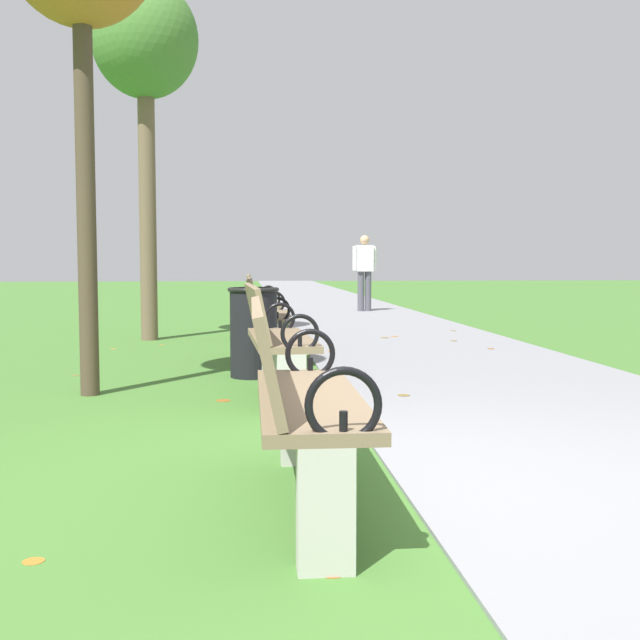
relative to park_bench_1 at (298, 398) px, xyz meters
name	(u,v)px	position (x,y,z in m)	size (l,w,h in m)	color
ground_plane	(403,493)	(0.50, 0.15, -0.49)	(80.00, 80.00, 0.00)	#42722D
paved_walkway	(325,301)	(1.97, 18.15, -0.48)	(2.94, 44.00, 0.02)	gray
park_bench_1	(298,398)	(0.00, 0.00, 0.00)	(0.48, 1.60, 0.90)	#7A664C
park_bench_2	(274,338)	(0.00, 2.71, 0.00)	(0.54, 1.62, 0.90)	#7A664C
park_bench_3	(266,315)	(0.00, 5.36, 0.00)	(0.50, 1.61, 0.90)	#7A664C
park_bench_4	(261,304)	(0.00, 7.68, 0.00)	(0.49, 1.61, 0.90)	#7A664C
tree_2	(145,49)	(-1.54, 7.62, 3.45)	(1.43, 1.43, 4.85)	brown
pedestrian_walking	(365,269)	(2.33, 13.33, 0.44)	(0.53, 0.26, 1.62)	#4C4C56
trash_bin	(254,332)	(-0.15, 3.97, -0.06)	(0.48, 0.48, 0.84)	black
scattered_leaves	(354,380)	(0.74, 3.58, -0.47)	(5.28, 12.40, 0.02)	#93511E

